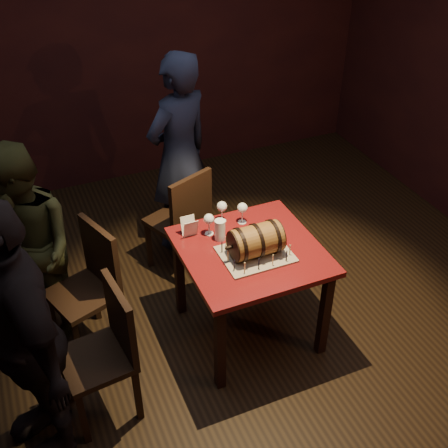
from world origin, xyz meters
The scene contains 16 objects.
room_shell centered at (0.00, 0.00, 1.40)m, with size 5.04×5.04×2.80m.
pub_table centered at (0.15, -0.02, 0.64)m, with size 0.90×0.90×0.75m.
cake_board centered at (0.15, -0.09, 0.76)m, with size 0.45×0.35×0.01m, color gray.
barrel_cake centered at (0.15, -0.09, 0.87)m, with size 0.38×0.23×0.23m.
birthday_candles centered at (0.15, -0.09, 0.80)m, with size 0.40×0.30×0.09m.
wine_glass_left centered at (-0.04, 0.24, 0.87)m, with size 0.07×0.07×0.16m.
wine_glass_mid centered at (0.10, 0.35, 0.87)m, with size 0.07×0.07×0.16m.
wine_glass_right centered at (0.22, 0.27, 0.87)m, with size 0.07×0.07×0.16m.
pint_of_ale centered at (0.00, 0.16, 0.82)m, with size 0.07×0.07×0.15m.
menu_card centered at (-0.17, 0.28, 0.81)m, with size 0.10×0.05×0.13m, color white, non-canonical shape.
chair_back centered at (-0.04, 0.80, 0.52)m, with size 0.52×0.52×0.93m.
chair_left_rear centered at (-0.86, 0.34, 0.52)m, with size 0.51×0.51×0.93m.
chair_left_front centered at (-0.89, -0.27, 0.52)m, with size 0.44×0.44×0.93m.
person_back centered at (0.09, 1.19, 0.85)m, with size 0.62×0.41×1.70m, color #1A1F35.
person_left_rear centered at (-1.20, 0.55, 0.75)m, with size 0.72×0.56×1.49m, color #36381C.
person_left_front centered at (-1.32, -0.34, 0.85)m, with size 1.00×0.42×1.71m, color black.
Camera 1 is at (-1.16, -2.62, 3.02)m, focal length 45.00 mm.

